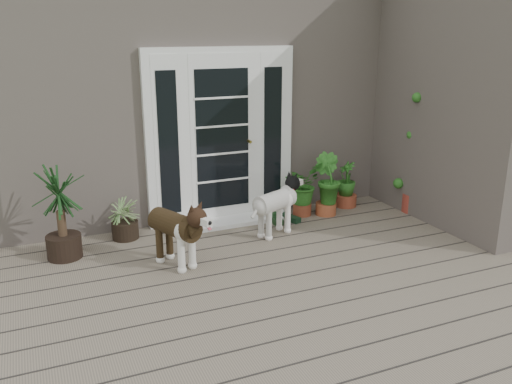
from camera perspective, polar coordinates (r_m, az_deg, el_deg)
name	(u,v)px	position (r m, az deg, el deg)	size (l,w,h in m)	color
deck	(322,293)	(5.26, 6.98, -10.55)	(6.20, 4.60, 0.12)	#6B5B4C
house_main	(188,90)	(8.64, -7.17, 10.69)	(7.40, 4.00, 3.10)	#665E54
house_wing	(483,105)	(7.42, 22.87, 8.48)	(1.60, 2.40, 3.10)	#665E54
door_unit	(221,136)	(6.70, -3.69, 5.91)	(1.90, 0.14, 2.15)	white
door_step	(228,221)	(6.80, -2.95, -3.10)	(1.60, 0.40, 0.05)	white
brindle_dog	(175,236)	(5.57, -8.55, -4.61)	(0.34, 0.79, 0.65)	#3A2915
white_dog	(275,210)	(6.33, 2.00, -1.96)	(0.31, 0.73, 0.61)	white
spider_plant	(124,216)	(6.41, -13.79, -2.49)	(0.51, 0.51, 0.55)	#96AA69
yucca	(61,213)	(5.99, -19.99, -2.13)	(0.69, 0.69, 1.00)	black
herb_a	(303,192)	(7.03, 4.95, -0.03)	(0.49, 0.49, 0.62)	#175318
herb_b	(326,193)	(7.08, 7.48, -0.06)	(0.40, 0.40, 0.60)	#17511B
herb_c	(346,189)	(7.48, 9.51, 0.30)	(0.31, 0.31, 0.48)	#1B611C
sapling	(419,147)	(7.31, 16.92, 4.61)	(0.52, 0.52, 1.77)	#195A1A
clog_left	(291,218)	(6.87, 3.74, -2.74)	(0.14, 0.29, 0.09)	black
clog_right	(276,219)	(6.82, 2.10, -2.83)	(0.15, 0.33, 0.10)	black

